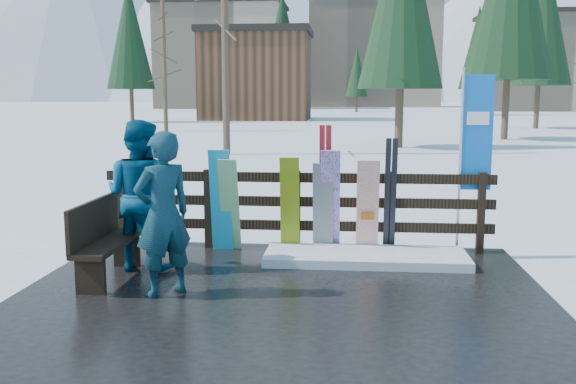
# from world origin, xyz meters

# --- Properties ---
(ground) EXTENTS (700.00, 700.00, 0.00)m
(ground) POSITION_xyz_m (0.00, 0.00, 0.00)
(ground) COLOR white
(ground) RESTS_ON ground
(deck) EXTENTS (6.00, 5.00, 0.08)m
(deck) POSITION_xyz_m (0.00, 0.00, 0.04)
(deck) COLOR black
(deck) RESTS_ON ground
(fence) EXTENTS (5.60, 0.10, 1.15)m
(fence) POSITION_xyz_m (0.00, 2.20, 0.74)
(fence) COLOR black
(fence) RESTS_ON deck
(snow_patch) EXTENTS (2.71, 1.00, 0.12)m
(snow_patch) POSITION_xyz_m (0.98, 1.60, 0.14)
(snow_patch) COLOR white
(snow_patch) RESTS_ON deck
(bench) EXTENTS (0.41, 1.50, 0.97)m
(bench) POSITION_xyz_m (-2.21, 0.45, 0.60)
(bench) COLOR black
(bench) RESTS_ON deck
(snowboard_0) EXTENTS (0.30, 0.26, 1.47)m
(snowboard_0) POSITION_xyz_m (-1.07, 1.98, 0.81)
(snowboard_0) COLOR #15B0E7
(snowboard_0) RESTS_ON deck
(snowboard_1) EXTENTS (0.27, 0.39, 1.34)m
(snowboard_1) POSITION_xyz_m (-0.94, 1.98, 0.75)
(snowboard_1) COLOR white
(snowboard_1) RESTS_ON deck
(snowboard_2) EXTENTS (0.27, 0.19, 1.37)m
(snowboard_2) POSITION_xyz_m (-0.08, 1.98, 0.76)
(snowboard_2) COLOR #E2FC09
(snowboard_2) RESTS_ON deck
(snowboard_3) EXTENTS (0.27, 0.46, 1.48)m
(snowboard_3) POSITION_xyz_m (0.49, 1.98, 0.82)
(snowboard_3) COLOR white
(snowboard_3) RESTS_ON deck
(snowboard_4) EXTENTS (0.29, 0.32, 1.30)m
(snowboard_4) POSITION_xyz_m (0.39, 1.98, 0.73)
(snowboard_4) COLOR black
(snowboard_4) RESTS_ON deck
(snowboard_5) EXTENTS (0.31, 0.26, 1.34)m
(snowboard_5) POSITION_xyz_m (1.01, 1.98, 0.75)
(snowboard_5) COLOR white
(snowboard_5) RESTS_ON deck
(ski_pair_a) EXTENTS (0.16, 0.24, 1.81)m
(ski_pair_a) POSITION_xyz_m (0.41, 2.05, 0.99)
(ski_pair_a) COLOR red
(ski_pair_a) RESTS_ON deck
(ski_pair_b) EXTENTS (0.17, 0.27, 1.64)m
(ski_pair_b) POSITION_xyz_m (1.32, 2.05, 0.90)
(ski_pair_b) COLOR black
(ski_pair_b) RESTS_ON deck
(rental_flag) EXTENTS (0.45, 0.04, 2.60)m
(rental_flag) POSITION_xyz_m (2.46, 2.25, 1.69)
(rental_flag) COLOR silver
(rental_flag) RESTS_ON deck
(person_front) EXTENTS (0.79, 0.77, 1.83)m
(person_front) POSITION_xyz_m (-1.30, -0.09, 1.00)
(person_front) COLOR #13494A
(person_front) RESTS_ON deck
(person_back) EXTENTS (1.08, 0.93, 1.92)m
(person_back) POSITION_xyz_m (-1.91, 0.97, 1.04)
(person_back) COLOR navy
(person_back) RESTS_ON deck
(resort_buildings) EXTENTS (73.00, 87.60, 22.60)m
(resort_buildings) POSITION_xyz_m (1.03, 115.41, 9.81)
(resort_buildings) COLOR tan
(resort_buildings) RESTS_ON ground
(trees) EXTENTS (42.20, 68.69, 12.45)m
(trees) POSITION_xyz_m (3.49, 48.75, 5.86)
(trees) COLOR #382B1E
(trees) RESTS_ON ground
(mountains) EXTENTS (520.00, 260.00, 120.00)m
(mountains) POSITION_xyz_m (-10.50, 328.41, 50.20)
(mountains) COLOR white
(mountains) RESTS_ON ground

